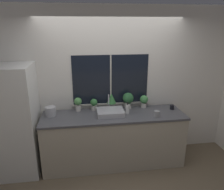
# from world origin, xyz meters

# --- Properties ---
(ground_plane) EXTENTS (14.00, 14.00, 0.00)m
(ground_plane) POSITION_xyz_m (0.00, 0.00, 0.00)
(ground_plane) COLOR brown
(wall_back) EXTENTS (8.00, 0.09, 2.70)m
(wall_back) POSITION_xyz_m (0.00, 0.73, 1.35)
(wall_back) COLOR silver
(wall_back) RESTS_ON ground_plane
(wall_right) EXTENTS (0.06, 7.00, 2.70)m
(wall_right) POSITION_xyz_m (2.25, 1.50, 1.35)
(wall_right) COLOR silver
(wall_right) RESTS_ON ground_plane
(counter) EXTENTS (2.41, 0.69, 0.93)m
(counter) POSITION_xyz_m (0.00, 0.33, 0.46)
(counter) COLOR #B2A893
(counter) RESTS_ON ground_plane
(refrigerator) EXTENTS (0.72, 0.73, 1.81)m
(refrigerator) POSITION_xyz_m (-1.61, 0.34, 0.90)
(refrigerator) COLOR silver
(refrigerator) RESTS_ON ground_plane
(sink) EXTENTS (0.45, 0.41, 0.29)m
(sink) POSITION_xyz_m (-0.06, 0.33, 0.97)
(sink) COLOR #ADADB2
(sink) RESTS_ON counter
(potted_plant_far_left) EXTENTS (0.13, 0.13, 0.24)m
(potted_plant_far_left) POSITION_xyz_m (-0.59, 0.59, 1.07)
(potted_plant_far_left) COLOR silver
(potted_plant_far_left) RESTS_ON counter
(potted_plant_left) EXTENTS (0.12, 0.12, 0.21)m
(potted_plant_left) POSITION_xyz_m (-0.31, 0.59, 1.04)
(potted_plant_left) COLOR silver
(potted_plant_left) RESTS_ON counter
(potted_plant_center) EXTENTS (0.16, 0.16, 0.29)m
(potted_plant_center) POSITION_xyz_m (-0.00, 0.59, 1.10)
(potted_plant_center) COLOR silver
(potted_plant_center) RESTS_ON counter
(potted_plant_right) EXTENTS (0.19, 0.19, 0.29)m
(potted_plant_right) POSITION_xyz_m (0.30, 0.59, 1.10)
(potted_plant_right) COLOR silver
(potted_plant_right) RESTS_ON counter
(potted_plant_far_right) EXTENTS (0.15, 0.15, 0.23)m
(potted_plant_far_right) POSITION_xyz_m (0.60, 0.59, 1.06)
(potted_plant_far_right) COLOR silver
(potted_plant_far_right) RESTS_ON counter
(soap_bottle) EXTENTS (0.06, 0.06, 0.21)m
(soap_bottle) POSITION_xyz_m (0.24, 0.34, 1.01)
(soap_bottle) COLOR white
(soap_bottle) RESTS_ON counter
(mug_black) EXTENTS (0.07, 0.07, 0.08)m
(mug_black) POSITION_xyz_m (1.07, 0.43, 0.97)
(mug_black) COLOR black
(mug_black) RESTS_ON counter
(mug_grey) EXTENTS (0.09, 0.09, 0.10)m
(mug_grey) POSITION_xyz_m (0.69, 0.14, 0.98)
(mug_grey) COLOR gray
(mug_grey) RESTS_ON counter
(kettle) EXTENTS (0.17, 0.17, 0.18)m
(kettle) POSITION_xyz_m (-1.04, 0.44, 1.01)
(kettle) COLOR #B2B2B7
(kettle) RESTS_ON counter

